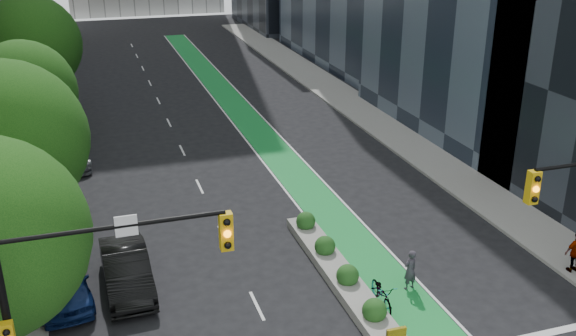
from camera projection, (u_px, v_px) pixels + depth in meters
sidewalk_left at (25, 160)px, 38.53m from camera, size 3.60×90.00×0.15m
sidewalk_right at (382, 124)px, 45.20m from camera, size 3.60×90.00×0.15m
bike_lane_paint at (244, 116)px, 47.16m from camera, size 2.20×70.00×0.01m
tree_mid at (6, 141)px, 25.22m from camera, size 6.40×6.40×8.78m
tree_midfar at (24, 93)px, 34.30m from camera, size 5.60×5.60×7.76m
tree_far at (31, 45)px, 42.87m from camera, size 6.60×6.60×9.00m
signal_left at (71, 307)px, 15.96m from camera, size 6.14×0.51×7.20m
median_planter at (337, 269)px, 26.20m from camera, size 1.20×10.26×1.10m
bicycle at (382, 294)px, 24.16m from camera, size 0.94×2.16×1.10m
cyclist at (410, 270)px, 25.19m from camera, size 0.71×0.57×1.71m
parked_car_left_near at (61, 280)px, 24.56m from camera, size 2.50×5.02×1.65m
parked_car_left_mid at (127, 270)px, 25.21m from camera, size 1.93×5.06×1.65m
parked_car_left_far at (70, 155)px, 37.63m from camera, size 2.47×4.95×1.38m
pedestrian_far at (576, 252)px, 26.13m from camera, size 1.07×0.49×1.78m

